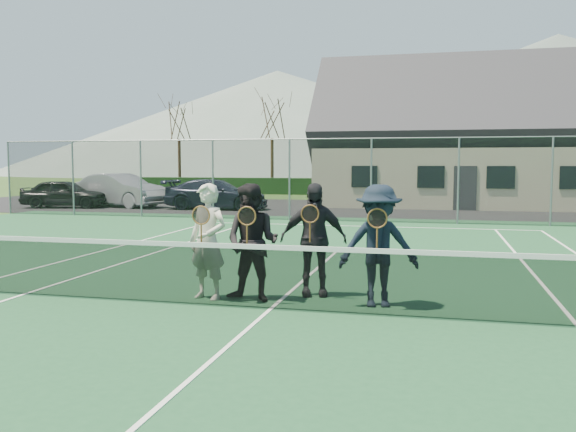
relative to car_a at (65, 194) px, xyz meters
name	(u,v)px	position (x,y,z in m)	size (l,w,h in m)	color
ground	(386,209)	(14.90, 2.79, -0.68)	(220.00, 220.00, 0.00)	#2B4A1A
court_surface	(270,310)	(14.90, -17.21, -0.67)	(30.00, 30.00, 0.02)	#1C4C2B
tarmac_carpark	(301,207)	(10.90, 2.79, -0.67)	(40.00, 12.00, 0.01)	black
hedge_row	(401,187)	(14.90, 14.79, -0.13)	(40.00, 1.20, 1.10)	black
hill_west	(277,123)	(-10.10, 77.79, 8.32)	(110.00, 110.00, 18.00)	slate
hill_centre	(556,106)	(34.90, 77.79, 10.32)	(120.00, 120.00, 22.00)	#54655D
car_a	(65,194)	(0.00, 0.00, 0.00)	(1.60, 3.97, 1.35)	black
car_b	(120,190)	(2.25, 1.20, 0.13)	(1.71, 4.90, 1.62)	#9899A0
car_c	(216,194)	(7.35, 0.78, 0.01)	(1.94, 4.76, 1.38)	black
court_markings	(270,309)	(14.90, -17.21, -0.65)	(11.03, 23.83, 0.01)	white
tennis_net	(270,274)	(14.90, -17.21, -0.14)	(11.68, 0.08, 1.10)	slate
perimeter_fence	(371,180)	(14.90, -3.71, 0.85)	(30.07, 0.07, 3.02)	slate
clubhouse	(473,126)	(18.91, 6.78, 3.31)	(15.60, 8.20, 7.70)	beige
tree_a	(179,112)	(-1.10, 15.79, 5.11)	(3.20, 3.20, 7.77)	#392015
tree_b	(272,110)	(5.90, 15.79, 5.11)	(3.20, 3.20, 7.77)	#3B2615
tree_c	(434,107)	(16.90, 15.79, 5.11)	(3.20, 3.20, 7.77)	#352013
player_a	(208,241)	(13.78, -16.75, 0.24)	(0.75, 0.60, 1.80)	beige
player_b	(252,242)	(14.48, -16.69, 0.24)	(0.96, 0.80, 1.80)	black
player_c	(313,239)	(15.31, -16.10, 0.24)	(1.13, 0.67, 1.80)	black
player_d	(379,246)	(16.39, -16.61, 0.24)	(1.27, 0.88, 1.80)	black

